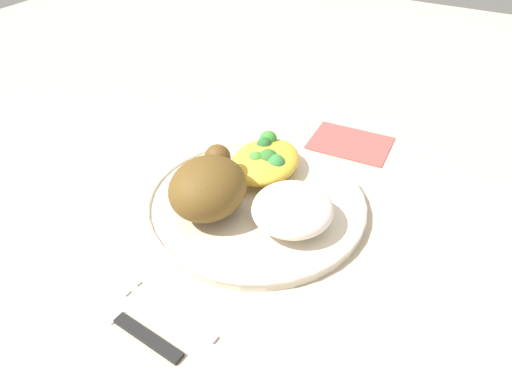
{
  "coord_description": "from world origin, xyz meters",
  "views": [
    {
      "loc": [
        -0.39,
        -0.22,
        0.37
      ],
      "look_at": [
        0.0,
        0.0,
        0.02
      ],
      "focal_mm": 32.23,
      "sensor_mm": 36.0,
      "label": 1
    }
  ],
  "objects_px": {
    "fork": "(153,300)",
    "knife": "(119,317)",
    "mac_cheese_with_broccoli": "(265,160)",
    "rice_pile": "(292,209)",
    "roasted_chicken": "(208,186)",
    "plate": "(256,203)",
    "napkin": "(350,143)"
  },
  "relations": [
    {
      "from": "plate",
      "to": "napkin",
      "type": "distance_m",
      "value": 0.21
    },
    {
      "from": "mac_cheese_with_broccoli",
      "to": "fork",
      "type": "xyz_separation_m",
      "value": [
        -0.24,
        -0.0,
        -0.03
      ]
    },
    {
      "from": "rice_pile",
      "to": "knife",
      "type": "distance_m",
      "value": 0.22
    },
    {
      "from": "mac_cheese_with_broccoli",
      "to": "fork",
      "type": "relative_size",
      "value": 0.77
    },
    {
      "from": "mac_cheese_with_broccoli",
      "to": "napkin",
      "type": "relative_size",
      "value": 0.94
    },
    {
      "from": "rice_pile",
      "to": "knife",
      "type": "xyz_separation_m",
      "value": [
        -0.2,
        0.09,
        -0.03
      ]
    },
    {
      "from": "plate",
      "to": "roasted_chicken",
      "type": "distance_m",
      "value": 0.07
    },
    {
      "from": "roasted_chicken",
      "to": "rice_pile",
      "type": "distance_m",
      "value": 0.1
    },
    {
      "from": "roasted_chicken",
      "to": "mac_cheese_with_broccoli",
      "type": "distance_m",
      "value": 0.11
    },
    {
      "from": "roasted_chicken",
      "to": "napkin",
      "type": "xyz_separation_m",
      "value": [
        0.25,
        -0.09,
        -0.05
      ]
    },
    {
      "from": "plate",
      "to": "mac_cheese_with_broccoli",
      "type": "height_order",
      "value": "mac_cheese_with_broccoli"
    },
    {
      "from": "roasted_chicken",
      "to": "napkin",
      "type": "relative_size",
      "value": 0.92
    },
    {
      "from": "rice_pile",
      "to": "napkin",
      "type": "xyz_separation_m",
      "value": [
        0.22,
        0.01,
        -0.03
      ]
    },
    {
      "from": "plate",
      "to": "fork",
      "type": "xyz_separation_m",
      "value": [
        -0.18,
        0.02,
        -0.0
      ]
    },
    {
      "from": "knife",
      "to": "napkin",
      "type": "distance_m",
      "value": 0.42
    },
    {
      "from": "napkin",
      "to": "roasted_chicken",
      "type": "bearing_deg",
      "value": 159.95
    },
    {
      "from": "fork",
      "to": "knife",
      "type": "distance_m",
      "value": 0.04
    },
    {
      "from": "plate",
      "to": "rice_pile",
      "type": "distance_m",
      "value": 0.07
    },
    {
      "from": "mac_cheese_with_broccoli",
      "to": "rice_pile",
      "type": "bearing_deg",
      "value": -134.92
    },
    {
      "from": "rice_pile",
      "to": "fork",
      "type": "xyz_separation_m",
      "value": [
        -0.16,
        0.08,
        -0.03
      ]
    },
    {
      "from": "roasted_chicken",
      "to": "fork",
      "type": "bearing_deg",
      "value": -171.39
    },
    {
      "from": "plate",
      "to": "rice_pile",
      "type": "bearing_deg",
      "value": -107.01
    },
    {
      "from": "mac_cheese_with_broccoli",
      "to": "knife",
      "type": "xyz_separation_m",
      "value": [
        -0.27,
        0.01,
        -0.03
      ]
    },
    {
      "from": "plate",
      "to": "mac_cheese_with_broccoli",
      "type": "bearing_deg",
      "value": 17.4
    },
    {
      "from": "plate",
      "to": "knife",
      "type": "height_order",
      "value": "plate"
    },
    {
      "from": "roasted_chicken",
      "to": "fork",
      "type": "relative_size",
      "value": 0.75
    },
    {
      "from": "knife",
      "to": "napkin",
      "type": "height_order",
      "value": "knife"
    },
    {
      "from": "plate",
      "to": "knife",
      "type": "bearing_deg",
      "value": 171.18
    },
    {
      "from": "roasted_chicken",
      "to": "napkin",
      "type": "distance_m",
      "value": 0.27
    },
    {
      "from": "rice_pile",
      "to": "fork",
      "type": "height_order",
      "value": "rice_pile"
    },
    {
      "from": "plate",
      "to": "mac_cheese_with_broccoli",
      "type": "distance_m",
      "value": 0.07
    },
    {
      "from": "fork",
      "to": "knife",
      "type": "xyz_separation_m",
      "value": [
        -0.03,
        0.02,
        0.0
      ]
    }
  ]
}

